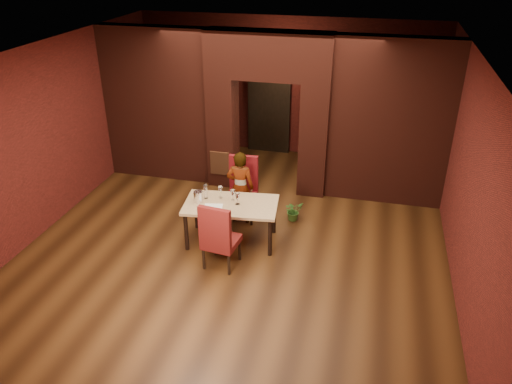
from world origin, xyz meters
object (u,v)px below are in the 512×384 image
(person_seated, at_px, (240,187))
(wine_bucket, at_px, (198,197))
(dining_table, at_px, (231,222))
(chair_far, at_px, (242,190))
(wine_glass_c, at_px, (237,199))
(wine_glass_b, at_px, (233,195))
(potted_plant, at_px, (293,211))
(chair_near, at_px, (221,234))
(water_bottle, at_px, (206,191))
(wine_glass_a, at_px, (220,192))

(person_seated, bearing_deg, wine_bucket, 53.72)
(person_seated, bearing_deg, dining_table, 90.28)
(chair_far, height_order, wine_glass_c, chair_far)
(dining_table, height_order, wine_glass_b, wine_glass_b)
(person_seated, relative_size, potted_plant, 3.69)
(wine_glass_b, bearing_deg, potted_plant, 42.60)
(dining_table, distance_m, chair_far, 0.84)
(chair_near, relative_size, wine_glass_b, 5.92)
(chair_far, xyz_separation_m, person_seated, (0.00, -0.10, 0.10))
(water_bottle, xyz_separation_m, potted_plant, (1.39, 0.89, -0.68))
(dining_table, height_order, potted_plant, dining_table)
(dining_table, bearing_deg, chair_near, -92.97)
(chair_far, bearing_deg, water_bottle, -125.25)
(wine_glass_b, height_order, water_bottle, water_bottle)
(wine_glass_a, xyz_separation_m, potted_plant, (1.15, 0.82, -0.65))
(wine_glass_b, bearing_deg, person_seated, 92.92)
(water_bottle, bearing_deg, wine_glass_b, 5.03)
(person_seated, height_order, wine_glass_a, person_seated)
(wine_glass_b, bearing_deg, water_bottle, -174.97)
(water_bottle, bearing_deg, wine_glass_a, 15.47)
(person_seated, bearing_deg, chair_near, 90.88)
(dining_table, relative_size, person_seated, 1.13)
(chair_far, distance_m, water_bottle, 0.89)
(chair_far, xyz_separation_m, chair_near, (0.08, -1.52, -0.02))
(wine_glass_c, distance_m, potted_plant, 1.42)
(wine_bucket, distance_m, water_bottle, 0.18)
(water_bottle, bearing_deg, person_seated, 54.44)
(wine_glass_a, distance_m, wine_glass_b, 0.23)
(chair_far, height_order, potted_plant, chair_far)
(dining_table, xyz_separation_m, chair_near, (0.05, -0.71, 0.21))
(wine_glass_c, height_order, wine_bucket, wine_glass_c)
(wine_glass_a, distance_m, wine_bucket, 0.39)
(chair_near, bearing_deg, wine_glass_a, -65.37)
(chair_far, relative_size, wine_bucket, 6.11)
(wine_bucket, bearing_deg, dining_table, 6.82)
(dining_table, xyz_separation_m, wine_glass_c, (0.12, 0.01, 0.47))
(chair_near, height_order, water_bottle, chair_near)
(chair_far, distance_m, wine_glass_c, 0.85)
(dining_table, xyz_separation_m, water_bottle, (-0.47, 0.09, 0.50))
(wine_glass_b, bearing_deg, chair_far, 92.87)
(wine_glass_c, relative_size, water_bottle, 0.77)
(wine_glass_c, height_order, water_bottle, water_bottle)
(chair_near, bearing_deg, dining_table, -79.29)
(wine_glass_b, height_order, wine_bucket, same)
(chair_near, distance_m, wine_glass_a, 0.95)
(water_bottle, bearing_deg, potted_plant, 32.54)
(wine_glass_c, bearing_deg, chair_near, -95.49)
(person_seated, height_order, wine_glass_c, person_seated)
(dining_table, xyz_separation_m, person_seated, (-0.03, 0.71, 0.33))
(dining_table, bearing_deg, water_bottle, 162.65)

